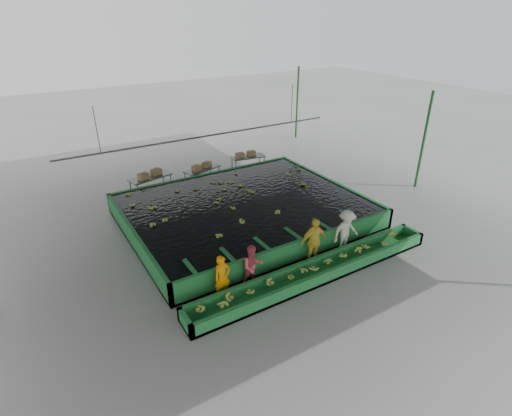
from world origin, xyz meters
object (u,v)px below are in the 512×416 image
worker_b (253,266)px  packing_table_left (151,185)px  worker_a (222,277)px  box_stack_mid (202,168)px  worker_c (314,242)px  packing_table_right (248,163)px  box_stack_right (246,156)px  flotation_tank (244,211)px  worker_d (346,231)px  box_stack_left (150,177)px  packing_table_mid (203,176)px  sorting_trough (317,272)px

worker_b → packing_table_left: (-0.49, 9.20, -0.30)m
worker_a → box_stack_mid: worker_a is taller
worker_c → box_stack_mid: 9.02m
worker_b → worker_c: worker_c is taller
packing_table_right → worker_a: bearing=-124.6°
packing_table_left → packing_table_right: bearing=2.6°
packing_table_left → packing_table_right: size_ratio=1.08×
box_stack_mid → box_stack_right: 3.06m
flotation_tank → worker_b: (-2.15, -4.30, 0.33)m
worker_d → box_stack_left: size_ratio=1.35×
worker_a → packing_table_mid: (3.41, 9.00, -0.32)m
box_stack_left → box_stack_right: bearing=3.6°
worker_a → box_stack_left: worker_a is taller
worker_a → worker_c: (3.73, 0.00, 0.15)m
box_stack_mid → sorting_trough: bearing=-90.7°
sorting_trough → packing_table_left: size_ratio=4.75×
worker_c → worker_d: (1.58, 0.00, -0.05)m
worker_a → box_stack_right: bearing=53.4°
worker_c → box_stack_right: 9.92m
box_stack_left → box_stack_mid: size_ratio=1.11×
box_stack_right → box_stack_left: bearing=-176.4°
worker_b → packing_table_mid: worker_b is taller
packing_table_mid → packing_table_right: (3.12, 0.47, -0.01)m
flotation_tank → box_stack_mid: size_ratio=8.57×
worker_a → worker_d: (5.31, 0.00, 0.11)m
worker_a → packing_table_left: worker_a is taller
worker_d → packing_table_mid: size_ratio=0.88×
worker_a → packing_table_right: (6.53, 9.47, -0.33)m
worker_a → packing_table_mid: 9.63m
sorting_trough → packing_table_left: (-2.65, 10.00, 0.23)m
packing_table_mid → worker_b: bearing=-104.2°
packing_table_left → packing_table_mid: size_ratio=1.05×
worker_b → worker_c: 2.60m
flotation_tank → worker_c: bearing=-84.2°
packing_table_right → box_stack_right: size_ratio=1.61×
worker_a → box_stack_left: size_ratio=1.19×
box_stack_left → worker_c: bearing=-71.4°
worker_b → packing_table_left: 9.22m
box_stack_mid → worker_c: bearing=-87.9°
flotation_tank → worker_b: worker_b is taller
worker_d → packing_table_left: bearing=119.4°
sorting_trough → worker_b: size_ratio=6.38×
packing_table_right → packing_table_mid: bearing=-171.4°
worker_c → packing_table_right: size_ratio=0.95×
worker_d → box_stack_right: 9.61m
packing_table_mid → box_stack_right: size_ratio=1.66×
box_stack_right → packing_table_right: bearing=-35.3°
sorting_trough → box_stack_left: box_stack_left is taller
sorting_trough → worker_b: (-2.15, 0.80, 0.53)m
sorting_trough → packing_table_mid: 9.80m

